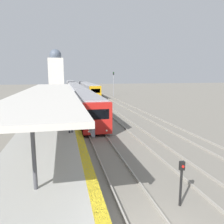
{
  "coord_description": "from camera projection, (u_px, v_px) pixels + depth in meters",
  "views": [
    {
      "loc": [
        -2.75,
        -5.78,
        5.29
      ],
      "look_at": [
        1.9,
        14.96,
        1.64
      ],
      "focal_mm": 35.0,
      "sensor_mm": 36.0,
      "label": 1
    }
  ],
  "objects": [
    {
      "name": "train_far",
      "position": [
        87.0,
        88.0,
        61.21
      ],
      "size": [
        2.46,
        33.7,
        3.06
      ],
      "color": "gold",
      "rests_on": "ground_plane"
    },
    {
      "name": "signal_post_near",
      "position": [
        181.0,
        179.0,
        8.73
      ],
      "size": [
        0.2,
        0.22,
        1.91
      ],
      "color": "black",
      "rests_on": "ground_plane"
    },
    {
      "name": "person_on_platform",
      "position": [
        70.0,
        120.0,
        16.56
      ],
      "size": [
        0.4,
        0.4,
        1.66
      ],
      "color": "#2D2D33",
      "rests_on": "station_platform"
    },
    {
      "name": "distant_domed_building",
      "position": [
        56.0,
        72.0,
        62.5
      ],
      "size": [
        4.22,
        4.22,
        12.37
      ],
      "color": "silver",
      "rests_on": "ground_plane"
    },
    {
      "name": "platform_canopy",
      "position": [
        49.0,
        92.0,
        17.53
      ],
      "size": [
        4.0,
        24.77,
        3.11
      ],
      "color": "beige",
      "rests_on": "station_platform"
    },
    {
      "name": "signal_mast_far",
      "position": [
        113.0,
        81.0,
        53.17
      ],
      "size": [
        0.28,
        0.29,
        5.92
      ],
      "color": "gray",
      "rests_on": "ground_plane"
    },
    {
      "name": "train_near",
      "position": [
        75.0,
        90.0,
        51.8
      ],
      "size": [
        2.54,
        69.69,
        3.1
      ],
      "color": "red",
      "rests_on": "ground_plane"
    }
  ]
}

